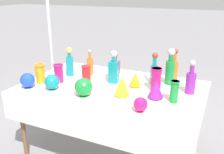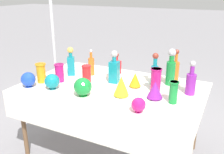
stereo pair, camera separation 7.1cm
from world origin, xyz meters
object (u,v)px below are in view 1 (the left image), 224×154
(tall_bottle_4, at_px, (170,68))
(slender_vase_3, at_px, (86,75))
(tall_bottle_1, at_px, (90,65))
(tall_bottle_3, at_px, (191,81))
(round_bowl_0, at_px, (141,104))
(round_bowl_1, at_px, (52,82))
(fluted_vase_1, at_px, (156,89))
(fluted_vase_0, at_px, (135,79))
(round_bowl_3, at_px, (28,80))
(slender_vase_1, at_px, (174,91))
(round_bowl_2, at_px, (83,87))
(square_decanter_2, at_px, (114,69))
(tall_bottle_2, at_px, (174,68))
(square_decanter_0, at_px, (70,63))
(tall_bottle_0, at_px, (154,70))
(slender_vase_0, at_px, (59,73))
(slender_vase_4, at_px, (40,73))
(canopy_pole, at_px, (51,51))
(square_decanter_1, at_px, (115,65))
(fluted_vase_2, at_px, (122,86))
(slender_vase_2, at_px, (156,79))

(tall_bottle_4, relative_size, slender_vase_3, 1.83)
(tall_bottle_1, xyz_separation_m, tall_bottle_3, (1.08, -0.06, 0.01))
(round_bowl_0, bearing_deg, round_bowl_1, 175.01)
(fluted_vase_1, bearing_deg, tall_bottle_1, 159.93)
(fluted_vase_0, xyz_separation_m, round_bowl_3, (-0.93, -0.46, 0.00))
(slender_vase_1, distance_m, round_bowl_3, 1.37)
(slender_vase_3, distance_m, round_bowl_2, 0.28)
(square_decanter_2, bearing_deg, tall_bottle_2, 32.26)
(square_decanter_0, distance_m, round_bowl_1, 0.43)
(tall_bottle_0, xyz_separation_m, tall_bottle_4, (0.15, 0.05, 0.03))
(round_bowl_3, bearing_deg, slender_vase_0, 55.99)
(slender_vase_4, xyz_separation_m, round_bowl_2, (0.57, -0.10, -0.02))
(round_bowl_0, distance_m, canopy_pole, 1.93)
(slender_vase_1, height_order, fluted_vase_1, slender_vase_1)
(square_decanter_0, height_order, square_decanter_2, square_decanter_2)
(slender_vase_1, distance_m, round_bowl_1, 1.12)
(square_decanter_1, distance_m, fluted_vase_2, 0.62)
(tall_bottle_1, height_order, square_decanter_0, square_decanter_0)
(square_decanter_1, height_order, slender_vase_2, square_decanter_1)
(square_decanter_1, xyz_separation_m, fluted_vase_2, (0.30, -0.54, 0.00))
(slender_vase_2, bearing_deg, round_bowl_2, -144.07)
(round_bowl_3, bearing_deg, tall_bottle_2, 33.97)
(tall_bottle_4, height_order, round_bowl_1, tall_bottle_4)
(fluted_vase_1, xyz_separation_m, round_bowl_3, (-1.18, -0.28, -0.01))
(square_decanter_0, height_order, fluted_vase_0, square_decanter_0)
(tall_bottle_3, height_order, round_bowl_2, tall_bottle_3)
(fluted_vase_2, bearing_deg, tall_bottle_4, 56.20)
(tall_bottle_1, distance_m, fluted_vase_0, 0.58)
(tall_bottle_0, xyz_separation_m, square_decanter_0, (-0.90, -0.14, 0.00))
(square_decanter_2, relative_size, slender_vase_1, 1.74)
(slender_vase_0, relative_size, slender_vase_3, 0.93)
(tall_bottle_1, height_order, slender_vase_4, tall_bottle_1)
(slender_vase_3, bearing_deg, slender_vase_0, -171.70)
(square_decanter_1, relative_size, slender_vase_1, 1.27)
(tall_bottle_3, relative_size, round_bowl_1, 2.10)
(square_decanter_0, relative_size, round_bowl_2, 1.87)
(slender_vase_1, relative_size, round_bowl_3, 1.29)
(square_decanter_1, bearing_deg, round_bowl_0, -54.08)
(slender_vase_4, relative_size, round_bowl_1, 1.31)
(slender_vase_1, height_order, round_bowl_1, slender_vase_1)
(canopy_pole, bearing_deg, slender_vase_2, -18.75)
(round_bowl_0, bearing_deg, tall_bottle_0, 96.80)
(square_decanter_2, relative_size, canopy_pole, 0.15)
(tall_bottle_3, bearing_deg, tall_bottle_2, 124.70)
(tall_bottle_1, height_order, tall_bottle_3, tall_bottle_3)
(tall_bottle_2, distance_m, round_bowl_0, 0.85)
(slender_vase_3, relative_size, round_bowl_0, 1.66)
(tall_bottle_2, height_order, tall_bottle_3, tall_bottle_2)
(slender_vase_1, xyz_separation_m, round_bowl_3, (-1.34, -0.27, -0.03))
(tall_bottle_0, relative_size, square_decanter_2, 0.96)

